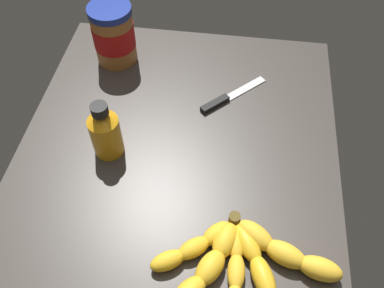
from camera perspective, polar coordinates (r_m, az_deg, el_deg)
name	(u,v)px	position (r cm, az deg, el deg)	size (l,w,h in cm)	color
ground_plane	(178,158)	(83.76, -2.04, -1.90)	(75.77, 63.79, 4.97)	#38332D
banana_bunch	(241,263)	(68.95, 6.91, -16.11)	(20.37, 31.57, 3.77)	gold
peanut_butter_jar	(114,34)	(98.02, -10.88, 14.81)	(9.70, 9.70, 14.08)	#9E602D
honey_bottle	(105,131)	(79.07, -12.04, 1.74)	(5.91, 5.91, 12.76)	orange
butter_knife	(228,97)	(90.98, 5.04, 6.55)	(13.51, 13.85, 1.20)	silver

